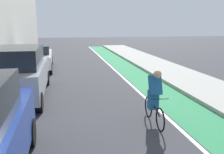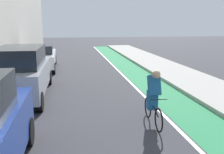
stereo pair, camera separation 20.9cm
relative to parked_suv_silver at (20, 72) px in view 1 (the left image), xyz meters
name	(u,v)px [view 1 (the left image)]	position (x,y,z in m)	size (l,w,h in m)	color
ground_plane	(91,96)	(2.70, -0.31, -1.02)	(84.34, 84.34, 0.00)	#38383D
bike_lane_paint	(146,81)	(5.64, 1.69, -1.02)	(1.60, 38.33, 0.00)	#2D8451
lane_divider_stripe	(128,82)	(4.74, 1.69, -1.02)	(0.12, 38.33, 0.00)	white
sidewalk_right	(186,78)	(7.80, 1.69, -0.95)	(2.73, 38.33, 0.14)	#A8A59E
parked_suv_silver	(20,72)	(0.00, 0.00, 0.00)	(1.91, 4.80, 1.98)	#9EA0A8
parked_sedan_white	(37,57)	(0.00, 6.09, -0.23)	(2.00, 4.81, 1.53)	silver
cyclist_trailing	(154,95)	(4.17, -3.35, -0.17)	(0.48, 1.70, 1.60)	black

